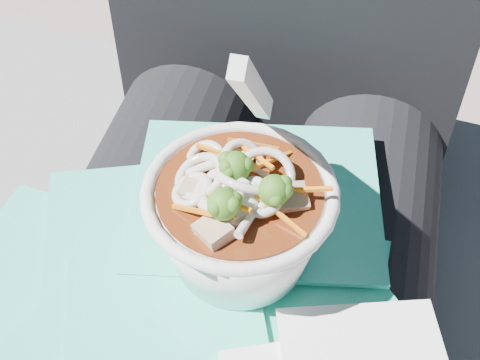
% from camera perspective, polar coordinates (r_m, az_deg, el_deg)
% --- Properties ---
extents(stone_ledge, '(1.04, 0.60, 0.47)m').
position_cam_1_polar(stone_ledge, '(0.91, 1.40, -13.77)').
color(stone_ledge, slate).
rests_on(stone_ledge, ground).
extents(lap, '(0.34, 0.48, 0.15)m').
position_cam_1_polar(lap, '(0.57, -1.46, -11.95)').
color(lap, black).
rests_on(lap, stone_ledge).
extents(person_body, '(0.34, 0.94, 1.02)m').
position_cam_1_polar(person_body, '(0.60, 0.75, -3.51)').
color(person_body, black).
rests_on(person_body, ground).
extents(plastic_bag, '(0.36, 0.36, 0.02)m').
position_cam_1_polar(plastic_bag, '(0.48, -5.59, -10.52)').
color(plastic_bag, '#31CDAD').
rests_on(plastic_bag, lap).
extents(udon_bowl, '(0.14, 0.15, 0.18)m').
position_cam_1_polar(udon_bowl, '(0.45, -0.04, -2.95)').
color(udon_bowl, white).
rests_on(udon_bowl, plastic_bag).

